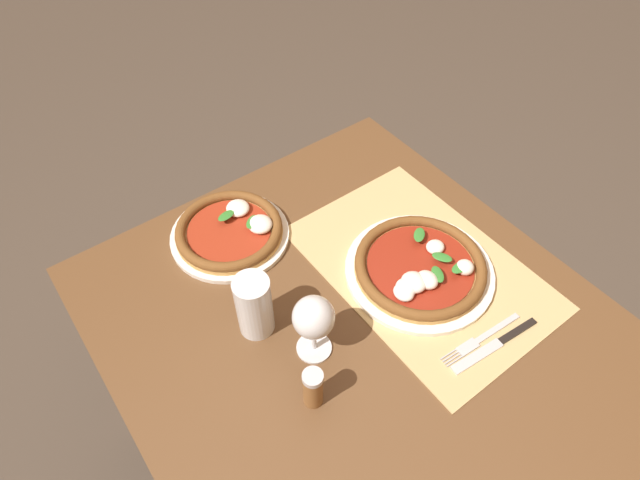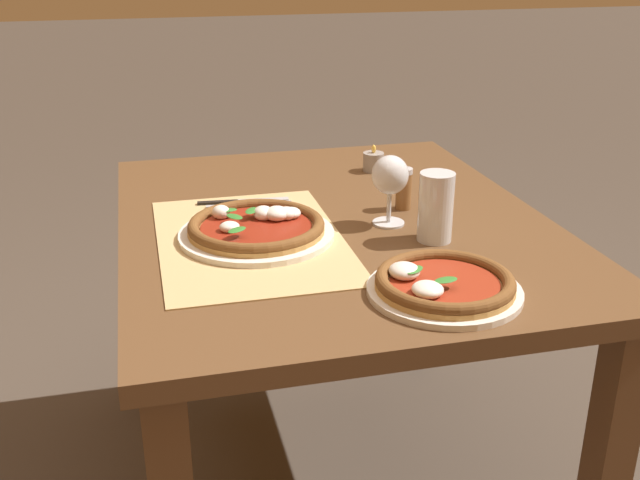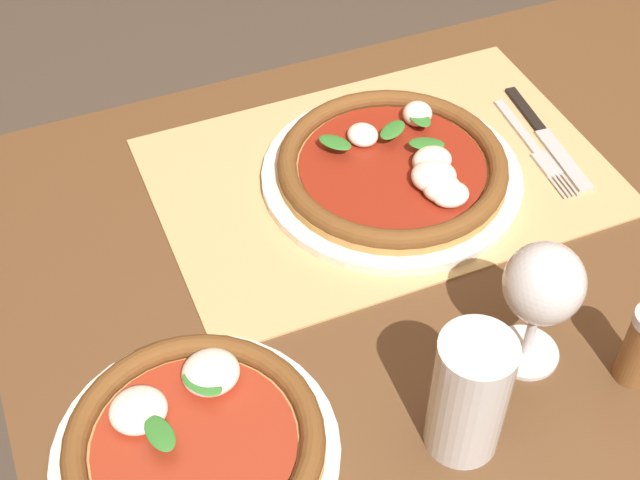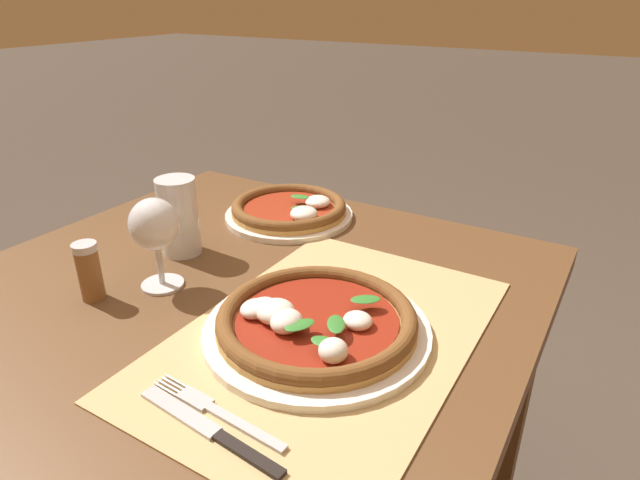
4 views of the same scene
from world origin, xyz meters
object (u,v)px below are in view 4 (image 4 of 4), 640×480
at_px(pizza_near, 315,322).
at_px(pepper_shaker, 89,271).
at_px(pizza_far, 290,210).
at_px(pint_glass, 179,218).
at_px(fork, 216,411).
at_px(knife, 208,429).
at_px(wine_glass, 155,228).

distance_m(pizza_near, pepper_shaker, 0.37).
relative_size(pizza_far, pint_glass, 1.90).
bearing_deg(pizza_near, pizza_far, 38.56).
distance_m(fork, pepper_shaker, 0.36).
height_order(knife, pepper_shaker, pepper_shaker).
bearing_deg(pepper_shaker, pint_glass, -0.76).
height_order(pizza_near, knife, pizza_near).
bearing_deg(knife, pepper_shaker, 70.60).
bearing_deg(pint_glass, pizza_far, -18.59).
distance_m(pizza_near, fork, 0.19).
distance_m(pizza_far, pepper_shaker, 0.45).
height_order(pizza_near, pizza_far, pizza_near).
bearing_deg(wine_glass, pepper_shaker, 142.96).
relative_size(wine_glass, fork, 0.77).
height_order(pizza_near, pint_glass, pint_glass).
xyz_separation_m(pizza_near, pizza_far, (0.34, 0.27, -0.00)).
bearing_deg(pizza_far, pint_glass, 161.41).
distance_m(pizza_far, fork, 0.60).
height_order(pizza_far, fork, pizza_far).
xyz_separation_m(wine_glass, knife, (-0.21, -0.29, -0.10)).
height_order(pizza_near, fork, pizza_near).
relative_size(pizza_near, wine_glass, 2.10).
xyz_separation_m(pizza_near, pepper_shaker, (-0.10, 0.36, 0.03)).
height_order(pint_glass, fork, pint_glass).
relative_size(pint_glass, fork, 0.72).
bearing_deg(fork, pepper_shaker, 74.02).
distance_m(pizza_near, pint_glass, 0.37).
height_order(pizza_far, pepper_shaker, pepper_shaker).
distance_m(pint_glass, pepper_shaker, 0.20).
xyz_separation_m(pint_glass, knife, (-0.32, -0.35, -0.06)).
relative_size(pizza_near, fork, 1.62).
distance_m(pint_glass, fork, 0.45).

